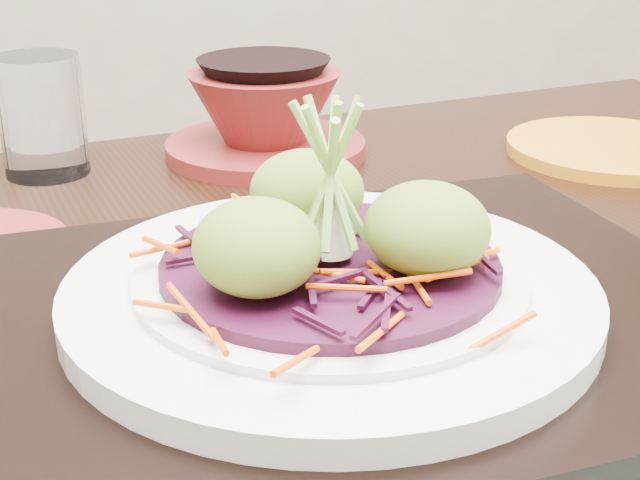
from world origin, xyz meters
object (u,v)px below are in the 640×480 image
object	(u,v)px
dining_table	(328,443)
terracotta_bowl_set	(265,118)
serving_tray	(330,323)
white_plate	(330,290)
water_glass	(42,116)
yellow_plate	(610,148)

from	to	relation	value
dining_table	terracotta_bowl_set	distance (m)	0.34
dining_table	serving_tray	bearing A→B (deg)	-114.13
terracotta_bowl_set	white_plate	bearing A→B (deg)	-96.92
serving_tray	terracotta_bowl_set	xyz separation A→B (m)	(0.04, 0.36, 0.02)
water_glass	yellow_plate	xyz separation A→B (m)	(0.50, -0.08, -0.05)
serving_tray	terracotta_bowl_set	size ratio (longest dim) A/B	1.76
dining_table	white_plate	xyz separation A→B (m)	(-0.01, -0.05, 0.13)
water_glass	yellow_plate	world-z (taller)	water_glass
white_plate	water_glass	world-z (taller)	water_glass
dining_table	terracotta_bowl_set	bearing A→B (deg)	75.74
serving_tray	terracotta_bowl_set	bearing A→B (deg)	80.05
serving_tray	yellow_plate	distance (m)	0.44
yellow_plate	water_glass	bearing A→B (deg)	170.39
serving_tray	white_plate	xyz separation A→B (m)	(0.00, -0.00, 0.02)
white_plate	yellow_plate	xyz separation A→B (m)	(0.35, 0.27, -0.03)
yellow_plate	dining_table	bearing A→B (deg)	-146.45
dining_table	water_glass	bearing A→B (deg)	109.20
serving_tray	terracotta_bowl_set	world-z (taller)	terracotta_bowl_set
serving_tray	water_glass	world-z (taller)	water_glass
serving_tray	yellow_plate	size ratio (longest dim) A/B	2.34
water_glass	terracotta_bowl_set	size ratio (longest dim) A/B	0.40
serving_tray	water_glass	distance (m)	0.39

